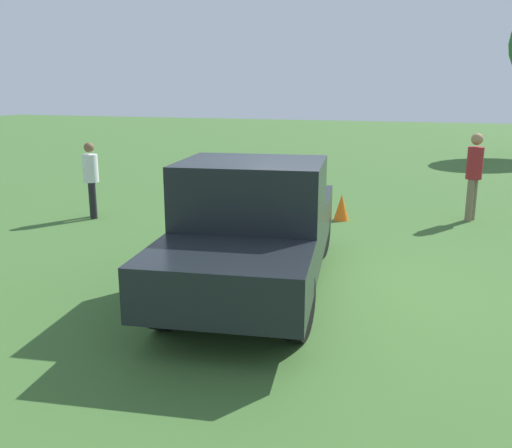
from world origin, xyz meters
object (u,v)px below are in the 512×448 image
person_bystander (474,171)px  traffic_cone (341,207)px  person_visitor (91,176)px  pickup_truck (254,224)px

person_bystander → traffic_cone: (-0.83, 2.57, -0.76)m
person_bystander → person_visitor: person_bystander is taller
person_bystander → traffic_cone: 2.81m
person_bystander → traffic_cone: person_bystander is taller
traffic_cone → pickup_truck: bearing=174.6°
person_visitor → traffic_cone: bearing=-23.1°
person_visitor → pickup_truck: bearing=-72.0°
pickup_truck → person_bystander: (5.31, -3.00, 0.10)m
pickup_truck → traffic_cone: 4.54m
pickup_truck → traffic_cone: pickup_truck is taller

